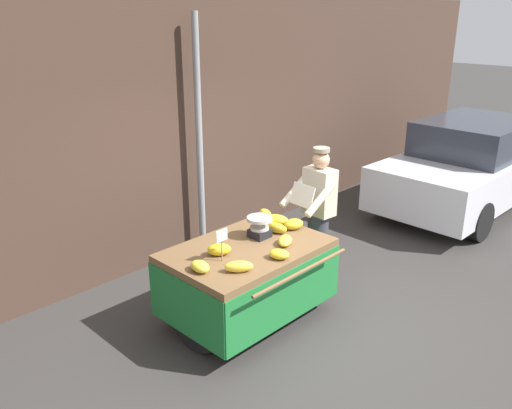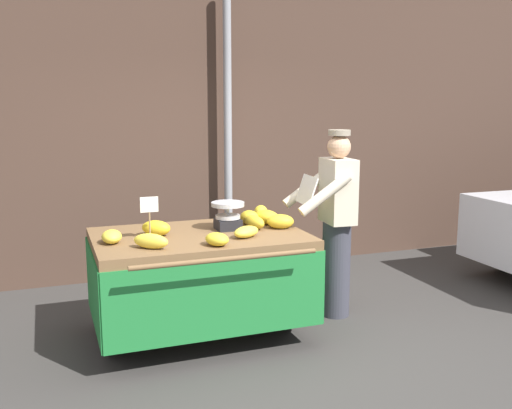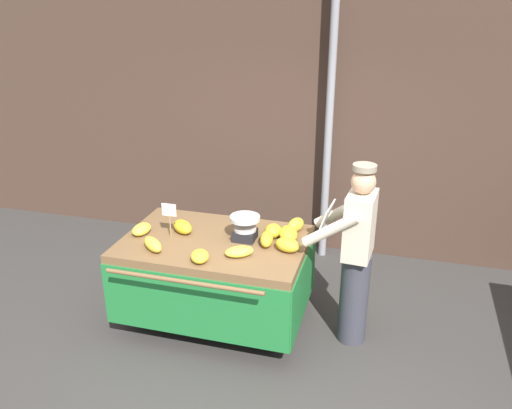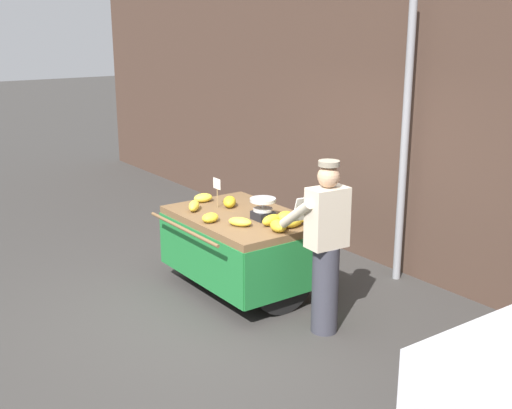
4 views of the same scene
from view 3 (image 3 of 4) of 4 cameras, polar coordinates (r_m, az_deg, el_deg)
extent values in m
plane|color=#383533|center=(4.66, -0.85, -17.94)|extent=(60.00, 60.00, 0.00)
cube|color=#473328|center=(6.25, 6.00, 10.21)|extent=(16.00, 0.24, 3.43)
cylinder|color=gray|center=(5.93, 8.07, 8.48)|extent=(0.09, 0.09, 3.23)
cube|color=brown|center=(4.82, -4.61, -4.33)|extent=(1.70, 1.14, 0.08)
cylinder|color=black|center=(5.33, -12.35, -7.61)|extent=(0.05, 0.80, 0.80)
cylinder|color=#B7B7BC|center=(5.34, -12.64, -7.56)|extent=(0.01, 0.14, 0.14)
cylinder|color=black|center=(4.86, 4.27, -10.22)|extent=(0.05, 0.80, 0.80)
cylinder|color=#B7B7BC|center=(4.86, 4.62, -10.27)|extent=(0.01, 0.14, 0.14)
cylinder|color=#4C4742|center=(5.44, -2.69, -6.31)|extent=(0.05, 0.05, 0.81)
cube|color=#1E7233|center=(4.54, -6.98, -11.27)|extent=(1.70, 0.02, 0.60)
cube|color=#1E7233|center=(5.46, -2.45, -4.95)|extent=(1.70, 0.02, 0.60)
cube|color=#1E7233|center=(5.31, -13.22, -6.40)|extent=(0.02, 1.14, 0.60)
cube|color=#1E7233|center=(4.79, 5.26, -9.20)|extent=(0.02, 1.14, 0.60)
cylinder|color=brown|center=(4.21, -8.14, -8.46)|extent=(1.36, 0.04, 0.04)
cube|color=black|center=(4.78, -1.22, -3.40)|extent=(0.20, 0.20, 0.09)
cylinder|color=#B7B7BC|center=(4.74, -1.23, -2.31)|extent=(0.02, 0.02, 0.11)
cylinder|color=#B7B7BC|center=(4.71, -1.24, -1.51)|extent=(0.28, 0.28, 0.04)
cylinder|color=#B7B7BC|center=(4.75, -1.23, -2.70)|extent=(0.21, 0.21, 0.03)
cylinder|color=#997A51|center=(4.86, -9.48, -2.42)|extent=(0.01, 0.01, 0.22)
cube|color=white|center=(4.79, -9.63, -0.59)|extent=(0.14, 0.01, 0.12)
ellipsoid|color=yellow|center=(4.95, 4.44, -2.26)|extent=(0.19, 0.24, 0.13)
ellipsoid|color=gold|center=(4.95, -8.13, -2.46)|extent=(0.28, 0.26, 0.12)
ellipsoid|color=yellow|center=(4.67, -11.38, -4.36)|extent=(0.29, 0.26, 0.11)
ellipsoid|color=yellow|center=(4.48, -1.86, -5.24)|extent=(0.29, 0.26, 0.09)
ellipsoid|color=gold|center=(4.57, 3.52, -4.48)|extent=(0.27, 0.24, 0.12)
ellipsoid|color=gold|center=(4.68, 1.18, -3.84)|extent=(0.17, 0.28, 0.11)
ellipsoid|color=yellow|center=(5.00, -12.58, -2.69)|extent=(0.17, 0.24, 0.10)
ellipsoid|color=yellow|center=(4.42, -6.25, -5.72)|extent=(0.22, 0.25, 0.10)
ellipsoid|color=gold|center=(4.77, 3.61, -3.28)|extent=(0.24, 0.32, 0.12)
ellipsoid|color=gold|center=(4.82, 1.92, -2.94)|extent=(0.17, 0.21, 0.13)
cylinder|color=#383842|center=(4.85, 10.79, -10.14)|extent=(0.26, 0.26, 0.88)
cube|color=beige|center=(4.50, 11.45, -2.26)|extent=(0.26, 0.40, 0.58)
sphere|color=tan|center=(4.36, 11.84, 2.47)|extent=(0.21, 0.21, 0.21)
cylinder|color=gray|center=(4.32, 11.97, 4.03)|extent=(0.20, 0.20, 0.05)
cylinder|color=beige|center=(4.34, 8.23, -2.83)|extent=(0.48, 0.13, 0.37)
cylinder|color=beige|center=(4.72, 9.34, -0.80)|extent=(0.48, 0.13, 0.37)
cube|color=silver|center=(4.54, 7.74, -1.51)|extent=(0.12, 0.35, 0.25)
camera|label=1|loc=(5.12, -71.93, 10.16)|focal=37.07mm
camera|label=2|loc=(2.92, -75.60, -17.16)|focal=40.31mm
camera|label=4|loc=(4.11, 102.16, -5.91)|focal=45.46mm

